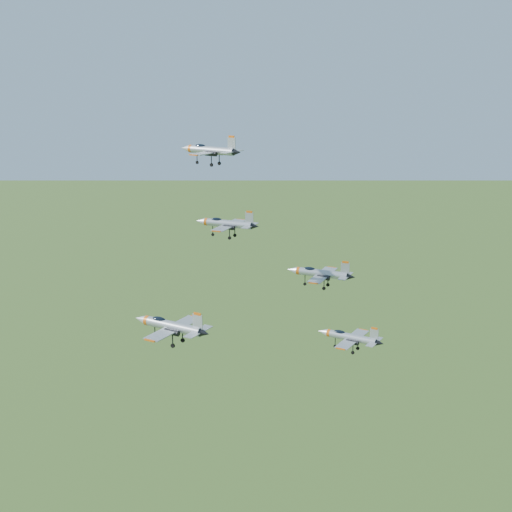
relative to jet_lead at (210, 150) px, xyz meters
The scene contains 5 objects.
jet_lead is the anchor object (origin of this frame).
jet_left_high 18.87m from the jet_lead, 44.52° to the right, with size 12.02×10.05×3.22m.
jet_right_high 41.59m from the jet_lead, 64.64° to the right, with size 13.72×11.28×3.67m.
jet_left_low 31.49m from the jet_lead, ahead, with size 12.80×10.70×3.43m.
jet_right_low 49.11m from the jet_lead, 26.82° to the right, with size 10.41×8.57×2.79m.
Camera 1 is at (61.54, -100.73, 158.77)m, focal length 50.00 mm.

